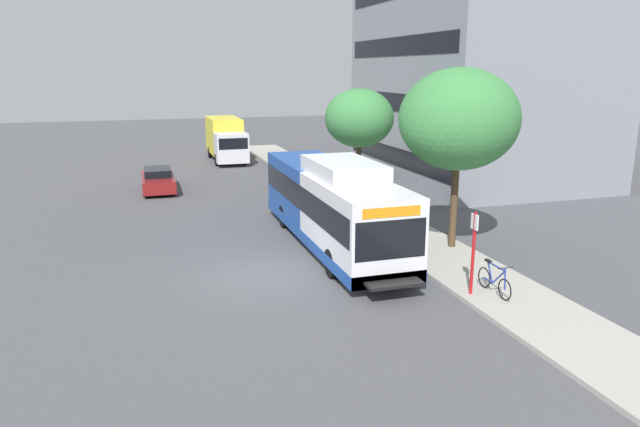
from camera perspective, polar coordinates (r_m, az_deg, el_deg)
ground_plane at (r=27.67m, az=-9.32°, el=-0.69°), size 120.00×120.00×0.00m
sidewalk_curb at (r=27.60m, az=5.82°, el=-0.46°), size 3.00×56.00×0.14m
transit_bus at (r=23.05m, az=1.14°, el=0.91°), size 2.58×12.25×3.65m
bus_stop_sign_pole at (r=18.32m, az=14.79°, el=-3.18°), size 0.10×0.36×2.60m
bicycle_parked at (r=18.85m, az=16.71°, el=-6.31°), size 0.52×1.76×1.02m
street_tree_near_stop at (r=22.60m, az=13.43°, el=8.94°), size 4.49×4.49×6.85m
street_tree_mid_block at (r=31.25m, az=3.87°, el=9.28°), size 3.65×3.65×5.81m
parked_car_far_lane at (r=35.16m, az=-15.58°, el=3.20°), size 1.80×4.50×1.33m
box_truck_background at (r=45.74m, az=-9.20°, el=7.28°), size 2.32×7.01×3.25m
lattice_comm_tower at (r=53.98m, az=11.58°, el=16.77°), size 1.10×1.10×29.50m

